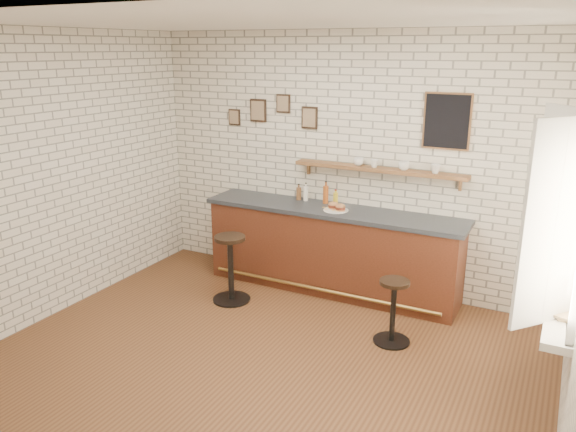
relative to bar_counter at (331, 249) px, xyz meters
name	(u,v)px	position (x,y,z in m)	size (l,w,h in m)	color
ground	(266,356)	(0.07, -1.70, -0.51)	(5.00, 5.00, 0.00)	brown
bar_counter	(331,249)	(0.00, 0.00, 0.00)	(3.10, 0.65, 1.01)	#542616
sandwich_plate	(336,210)	(0.07, -0.05, 0.51)	(0.28, 0.28, 0.01)	white
ciabatta_sandwich	(337,206)	(0.08, -0.05, 0.55)	(0.23, 0.15, 0.08)	tan
potato_chips	(335,209)	(0.05, -0.06, 0.52)	(0.26, 0.17, 0.00)	#E5B951
bitters_bottle_brown	(299,193)	(-0.52, 0.18, 0.58)	(0.06, 0.06, 0.20)	brown
bitters_bottle_white	(306,193)	(-0.43, 0.18, 0.59)	(0.06, 0.06, 0.22)	white
bitters_bottle_amber	(326,194)	(-0.16, 0.18, 0.61)	(0.07, 0.07, 0.27)	#9E4919
condiment_bottle_yellow	(336,198)	(-0.04, 0.18, 0.58)	(0.06, 0.06, 0.18)	gold
bar_stool_left	(231,266)	(-0.89, -0.81, -0.09)	(0.43, 0.43, 0.78)	black
bar_stool_right	(393,309)	(1.03, -0.89, -0.16)	(0.38, 0.38, 0.66)	black
wall_shelf	(378,170)	(0.47, 0.20, 0.97)	(2.00, 0.18, 0.18)	brown
shelf_cup_a	(359,162)	(0.23, 0.20, 1.04)	(0.12, 0.12, 0.09)	white
shelf_cup_b	(374,163)	(0.41, 0.20, 1.04)	(0.09, 0.09, 0.09)	white
shelf_cup_c	(404,166)	(0.76, 0.20, 1.04)	(0.12, 0.12, 0.10)	white
shelf_cup_d	(435,169)	(1.10, 0.20, 1.04)	(0.10, 0.10, 0.10)	white
back_wall_decor	(368,117)	(0.29, 0.28, 1.54)	(2.96, 0.02, 0.56)	black
window_sill	(560,309)	(2.47, -1.40, 0.39)	(0.20, 1.35, 0.06)	white
casement_window	(569,213)	(2.42, -1.40, 1.14)	(0.40, 1.30, 1.56)	white
book_lower	(557,313)	(2.45, -1.58, 0.43)	(0.18, 0.24, 0.02)	tan
book_upper	(558,311)	(2.45, -1.58, 0.45)	(0.15, 0.21, 0.02)	tan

